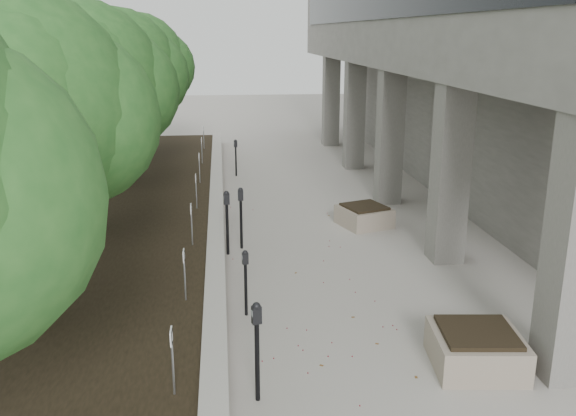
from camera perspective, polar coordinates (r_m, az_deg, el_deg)
retaining_wall at (r=16.49m, az=-6.69°, el=-0.95°), size 0.39×26.00×0.50m
planting_bed at (r=16.95m, az=-19.20°, el=-1.46°), size 7.00×26.00×0.40m
crabapple_tree_2 at (r=10.46m, az=-23.89°, el=4.07°), size 4.60×4.00×5.44m
crabapple_tree_3 at (r=15.24m, az=-18.43°, el=8.00°), size 4.60×4.00×5.44m
crabapple_tree_4 at (r=20.12m, az=-15.56°, el=10.01°), size 4.60×4.00×5.44m
crabapple_tree_5 at (r=25.05m, az=-13.80°, el=11.22°), size 4.60×4.00×5.44m
parking_sign_2 at (r=8.42m, az=-10.70°, el=-13.92°), size 0.04×0.22×0.96m
parking_sign_3 at (r=11.11m, az=-9.61°, el=-6.20°), size 0.04×0.22×0.96m
parking_sign_4 at (r=13.94m, az=-8.97°, el=-1.54°), size 0.04×0.22×0.96m
parking_sign_5 at (r=16.82m, az=-8.55°, el=1.54°), size 0.04×0.22×0.96m
parking_sign_6 at (r=19.74m, az=-8.25°, el=3.72°), size 0.04×0.22×0.96m
parking_sign_7 at (r=22.68m, az=-8.03°, el=5.33°), size 0.04×0.22×0.96m
parking_sign_8 at (r=25.63m, az=-7.86°, el=6.57°), size 0.04×0.22×0.96m
parking_meter_1 at (r=8.76m, az=-2.90°, el=-13.27°), size 0.17×0.14×1.52m
parking_meter_2 at (r=11.27m, az=-3.96°, el=-6.99°), size 0.14×0.12×1.28m
parking_meter_3 at (r=14.67m, az=-4.40°, el=-0.96°), size 0.15×0.11×1.52m
parking_meter_4 at (r=14.30m, az=-5.69°, el=-1.39°), size 0.17×0.13×1.55m
parking_meter_5 at (r=22.26m, az=-4.88°, el=4.69°), size 0.15×0.12×1.35m
planter_front at (r=10.20m, az=17.13°, el=-12.39°), size 1.47×1.47×0.62m
planter_back at (r=16.64m, az=7.12°, el=-0.69°), size 1.54×1.54×0.56m
berry_scatter at (r=12.90m, az=1.02°, el=-6.91°), size 3.30×14.10×0.02m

